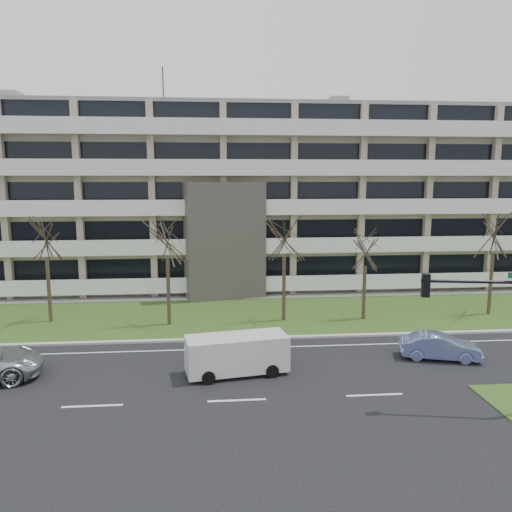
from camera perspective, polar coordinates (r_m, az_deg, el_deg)
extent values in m
plane|color=black|center=(22.05, -2.20, -16.17)|extent=(160.00, 160.00, 0.00)
cube|color=#2C4617|center=(34.25, -3.31, -6.84)|extent=(90.00, 10.00, 0.06)
cube|color=#B2B2AD|center=(29.47, -3.00, -9.44)|extent=(90.00, 0.35, 0.12)
cube|color=#B2B2AD|center=(39.57, -3.56, -4.66)|extent=(90.00, 2.00, 0.08)
cube|color=white|center=(28.07, -2.89, -10.51)|extent=(90.00, 0.12, 0.01)
cube|color=#C4AE98|center=(45.48, -3.90, 6.63)|extent=(60.00, 12.00, 15.00)
cube|color=gray|center=(45.81, -4.00, 16.23)|extent=(60.50, 12.50, 0.30)
cube|color=#4C4742|center=(38.76, -3.63, 1.76)|extent=(6.39, 3.69, 9.00)
cube|color=black|center=(38.95, -3.58, -1.92)|extent=(4.92, 1.19, 3.50)
cube|color=gray|center=(48.96, -26.46, 15.76)|extent=(2.00, 2.00, 1.20)
cylinder|color=black|center=(46.25, -10.57, 18.35)|extent=(0.10, 0.10, 3.50)
cube|color=black|center=(40.09, -3.63, -1.46)|extent=(58.00, 0.10, 1.80)
cube|color=white|center=(39.73, -3.58, -3.77)|extent=(58.00, 1.40, 0.22)
cube|color=white|center=(38.97, -3.57, -3.12)|extent=(58.00, 0.08, 1.00)
cube|color=black|center=(39.66, -3.67, 2.80)|extent=(58.00, 0.10, 1.80)
cube|color=white|center=(39.18, -3.63, 0.51)|extent=(58.00, 1.40, 0.22)
cube|color=white|center=(38.45, -3.61, 1.26)|extent=(58.00, 0.08, 1.00)
cube|color=black|center=(39.45, -3.72, 7.14)|extent=(58.00, 0.10, 1.80)
cube|color=white|center=(38.85, -3.67, 4.89)|extent=(58.00, 1.40, 0.22)
cube|color=white|center=(38.16, -3.65, 5.72)|extent=(58.00, 0.08, 1.00)
cube|color=black|center=(39.46, -3.76, 11.49)|extent=(58.00, 0.10, 1.80)
cube|color=white|center=(38.75, -3.72, 9.32)|extent=(58.00, 1.40, 0.22)
cube|color=white|center=(38.11, -3.70, 10.23)|extent=(58.00, 0.08, 1.00)
cube|color=black|center=(39.71, -3.81, 15.82)|extent=(58.00, 0.10, 1.80)
cube|color=white|center=(38.88, -3.76, 13.75)|extent=(58.00, 1.40, 0.22)
cube|color=white|center=(38.29, -3.75, 14.72)|extent=(58.00, 0.08, 1.00)
imported|color=#7889D0|center=(28.02, 20.27, -9.69)|extent=(4.26, 2.42, 1.33)
cube|color=silver|center=(24.37, -2.23, -11.04)|extent=(5.06, 2.57, 1.70)
cube|color=black|center=(24.21, -2.23, -9.94)|extent=(4.68, 2.38, 0.63)
cube|color=silver|center=(24.97, 2.98, -10.87)|extent=(0.59, 1.73, 1.07)
cylinder|color=black|center=(23.55, -5.45, -13.68)|extent=(0.65, 0.33, 0.63)
cylinder|color=black|center=(25.19, -6.12, -12.14)|extent=(0.65, 0.33, 0.63)
cylinder|color=black|center=(24.17, 1.87, -13.02)|extent=(0.65, 0.33, 0.63)
cylinder|color=black|center=(25.78, 0.71, -11.58)|extent=(0.65, 0.33, 0.63)
cylinder|color=black|center=(21.38, 24.62, -2.70)|extent=(4.74, 0.98, 0.13)
cube|color=black|center=(20.78, 18.82, -3.20)|extent=(0.34, 0.34, 0.92)
sphere|color=red|center=(20.72, 18.86, -2.40)|extent=(0.18, 0.18, 0.18)
sphere|color=orange|center=(20.78, 18.82, -3.20)|extent=(0.18, 0.18, 0.18)
sphere|color=green|center=(20.84, 18.78, -3.99)|extent=(0.18, 0.18, 0.18)
cylinder|color=#382B21|center=(35.02, -22.59, -3.59)|extent=(0.24, 0.24, 4.31)
cylinder|color=#382B21|center=(32.16, -9.97, -4.12)|extent=(0.24, 0.24, 4.30)
cylinder|color=#382B21|center=(32.67, 3.20, -3.80)|extent=(0.24, 0.24, 4.29)
cylinder|color=#382B21|center=(33.77, 12.25, -4.17)|extent=(0.24, 0.24, 3.60)
cylinder|color=#382B21|center=(37.64, 25.23, -2.90)|extent=(0.24, 0.24, 4.34)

